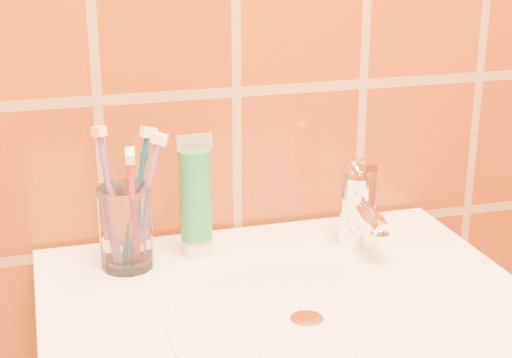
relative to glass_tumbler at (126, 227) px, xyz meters
name	(u,v)px	position (x,y,z in m)	size (l,w,h in m)	color
glass_tumbler	(126,227)	(0.00, 0.00, 0.00)	(0.06, 0.06, 0.11)	white
toothpaste_tube	(196,200)	(0.09, 0.01, 0.02)	(0.05, 0.04, 0.16)	white
faucet	(359,200)	(0.30, -0.02, 0.01)	(0.05, 0.11, 0.12)	white
toothbrush_0	(133,211)	(0.01, -0.02, 0.03)	(0.03, 0.07, 0.17)	#B42633
toothbrush_1	(144,201)	(0.02, 0.00, 0.03)	(0.06, 0.04, 0.18)	#914DA5
toothbrush_2	(111,199)	(-0.02, 0.01, 0.04)	(0.04, 0.05, 0.18)	#764698
toothbrush_3	(137,197)	(0.02, 0.02, 0.03)	(0.06, 0.04, 0.18)	navy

